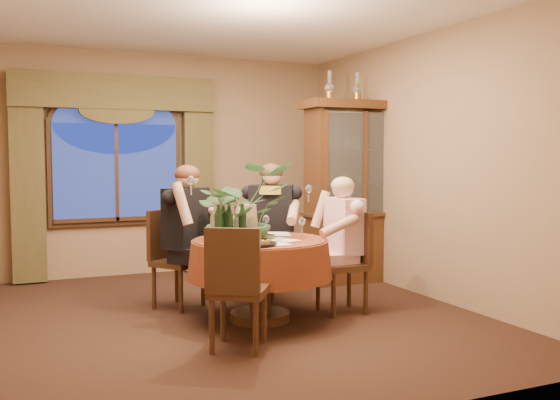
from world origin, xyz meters
name	(u,v)px	position (x,y,z in m)	size (l,w,h in m)	color
floor	(226,317)	(0.00, 0.00, 0.00)	(5.00, 5.00, 0.00)	black
wall_back	(163,164)	(0.00, 2.50, 1.40)	(4.50, 4.50, 0.00)	#8D7052
wall_right	(426,166)	(2.25, 0.00, 1.40)	(5.00, 5.00, 0.00)	#8D7052
ceiling	(224,12)	(0.00, 0.00, 2.80)	(5.00, 5.00, 0.00)	white
window	(117,172)	(-0.60, 2.43, 1.30)	(1.62, 0.10, 1.32)	navy
arched_transom	(115,109)	(-0.60, 2.43, 2.08)	(1.60, 0.06, 0.44)	navy
drapery_left	(28,184)	(-1.63, 2.38, 1.18)	(0.38, 0.14, 2.32)	#484221
drapery_right	(198,181)	(0.43, 2.38, 1.18)	(0.38, 0.14, 2.32)	#484221
swag_valance	(116,92)	(-0.60, 2.35, 2.28)	(2.45, 0.16, 0.42)	#484221
dining_table	(260,280)	(0.24, -0.25, 0.38)	(1.32, 1.32, 0.75)	maroon
china_cabinet	(356,192)	(2.00, 1.02, 1.08)	(1.33, 0.53, 2.15)	#3B1E0C
oil_lamp_left	(329,85)	(1.62, 1.02, 2.32)	(0.11, 0.11, 0.34)	#A5722D
oil_lamp_center	(357,87)	(2.00, 1.02, 2.32)	(0.11, 0.11, 0.34)	#A5722D
oil_lamp_right	(384,88)	(2.37, 1.02, 2.32)	(0.11, 0.11, 0.34)	#A5722D
chair_right	(342,263)	(1.07, -0.28, 0.48)	(0.42, 0.42, 0.96)	black
chair_back_right	(254,253)	(0.53, 0.63, 0.48)	(0.42, 0.42, 0.96)	black
chair_back	(178,260)	(-0.31, 0.53, 0.48)	(0.42, 0.42, 0.96)	black
chair_front_left	(239,288)	(-0.22, -0.96, 0.48)	(0.42, 0.42, 0.96)	black
person_pink	(344,244)	(1.14, -0.21, 0.65)	(0.47, 0.43, 1.31)	beige
person_back	(186,237)	(-0.26, 0.42, 0.71)	(0.51, 0.47, 1.42)	black
person_scarf	(272,231)	(0.68, 0.50, 0.72)	(0.51, 0.47, 1.43)	black
stoneware_vase	(250,221)	(0.18, -0.16, 0.90)	(0.17, 0.17, 0.31)	#9B8467
centerpiece_plant	(242,174)	(0.13, -0.10, 1.34)	(0.89, 0.99, 0.77)	#355E36
olive_bowl	(267,237)	(0.29, -0.31, 0.77)	(0.14, 0.14, 0.04)	#505B30
cheese_platter	(256,244)	(0.06, -0.61, 0.76)	(0.36, 0.36, 0.02)	black
wine_bottle_0	(223,221)	(-0.05, -0.08, 0.92)	(0.07, 0.07, 0.33)	black
wine_bottle_1	(242,222)	(0.06, -0.30, 0.92)	(0.07, 0.07, 0.33)	black
wine_bottle_2	(218,223)	(-0.17, -0.30, 0.92)	(0.07, 0.07, 0.33)	black
wine_bottle_3	(216,222)	(-0.14, -0.15, 0.92)	(0.07, 0.07, 0.33)	tan
wine_bottle_4	(238,221)	(0.05, -0.19, 0.92)	(0.07, 0.07, 0.33)	tan
wine_bottle_5	(229,223)	(-0.06, -0.27, 0.92)	(0.07, 0.07, 0.33)	black
tasting_paper_0	(282,240)	(0.39, -0.40, 0.75)	(0.21, 0.30, 0.00)	white
tasting_paper_1	(279,234)	(0.53, -0.02, 0.75)	(0.21, 0.30, 0.00)	white
tasting_paper_2	(274,243)	(0.24, -0.59, 0.75)	(0.21, 0.30, 0.00)	white
wine_glass_person_pink	(302,227)	(0.68, -0.23, 0.84)	(0.07, 0.07, 0.18)	silver
wine_glass_person_back	(220,227)	(-0.02, 0.10, 0.84)	(0.07, 0.07, 0.18)	silver
wine_glass_person_scarf	(266,224)	(0.46, 0.13, 0.84)	(0.07, 0.07, 0.18)	silver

